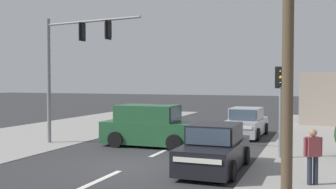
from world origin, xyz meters
The scene contains 12 objects.
ground_plane centered at (0.00, 0.00, 0.00)m, with size 140.00×140.00×0.00m, color #303033.
lane_dash_near centered at (0.00, -2.00, 0.00)m, with size 0.20×2.40×0.01m, color silver.
lane_dash_mid centered at (0.00, 3.00, 0.00)m, with size 0.20×2.40×0.01m, color silver.
lane_dash_far centered at (0.00, 8.00, 0.00)m, with size 0.20×2.40×0.01m, color silver.
kerb_left_verge centered at (-8.50, 4.00, 0.01)m, with size 8.00×40.00×0.02m, color gray.
utility_pole_foreground_right centered at (5.34, -2.96, 4.70)m, with size 3.78×0.51×8.69m.
traffic_signal_mast centered at (-4.72, 3.18, 4.15)m, with size 5.26×0.77×6.00m.
pedestal_signal_right_kerb centered at (4.82, 3.31, 2.42)m, with size 0.44×0.30×3.56m.
suv_oncoming_near centered at (-1.04, 4.23, 0.88)m, with size 4.58×2.15×1.90m.
sedan_kerbside_parked centered at (2.56, 8.95, 0.70)m, with size 2.00×4.29×1.56m.
sedan_oncoming_mid centered at (2.92, 0.48, 0.70)m, with size 1.91×4.25×1.56m.
pedestrian_at_kerb centered at (6.04, -0.46, 0.93)m, with size 0.51×0.36×1.63m.
Camera 1 is at (6.11, -12.37, 2.99)m, focal length 42.00 mm.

